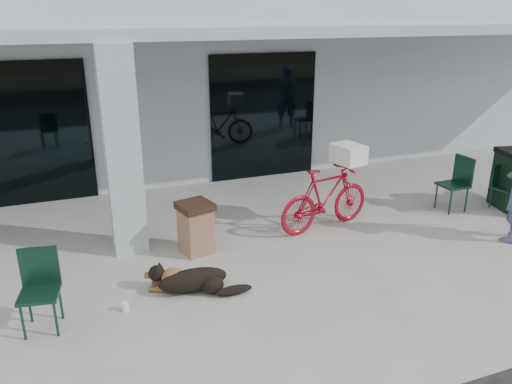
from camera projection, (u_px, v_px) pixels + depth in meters
name	position (u px, v px, depth m)	size (l,w,h in m)	color
ground	(275.00, 304.00, 6.36)	(80.00, 80.00, 0.00)	#ABA8A1
building	(150.00, 63.00, 13.05)	(22.00, 7.00, 4.50)	#9EABB3
storefront_glass_left	(12.00, 136.00, 9.20)	(2.80, 0.06, 2.70)	black
storefront_glass_right	(263.00, 117.00, 10.87)	(2.40, 0.06, 2.70)	black
column	(122.00, 152.00, 7.34)	(0.50, 0.50, 3.12)	#9EABB3
overhang	(195.00, 31.00, 8.42)	(22.00, 2.80, 0.18)	#9EABB3
bicycle	(326.00, 198.00, 8.41)	(0.52, 1.82, 1.10)	#A10D22
laundry_basket	(348.00, 154.00, 8.39)	(0.54, 0.40, 0.32)	white
dog	(193.00, 279.00, 6.61)	(1.07, 0.36, 0.36)	black
cup_near_dog	(125.00, 306.00, 6.21)	(0.09, 0.09, 0.11)	white
cafe_chair_near	(39.00, 293.00, 5.71)	(0.44, 0.48, 0.97)	#133829
cafe_chair_far_a	(505.00, 188.00, 9.29)	(0.38, 0.42, 0.84)	#133829
cafe_chair_far_b	(453.00, 184.00, 9.20)	(0.46, 0.51, 1.02)	#133829
trash_receptacle	(196.00, 228.00, 7.61)	(0.48, 0.48, 0.82)	#8B5F48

